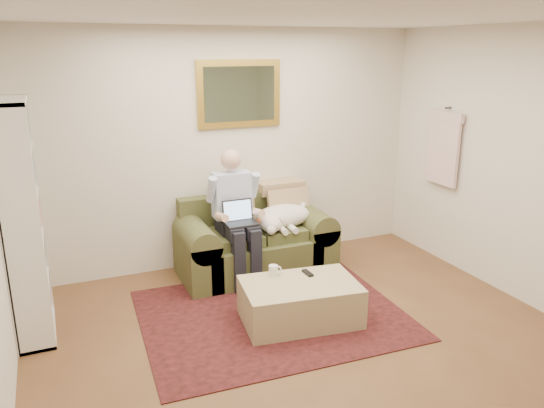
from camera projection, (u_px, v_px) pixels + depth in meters
room_shell at (321, 198)px, 3.96m from camera, size 4.51×5.00×2.61m
rug at (272, 314)px, 4.91m from camera, size 2.42×1.97×0.01m
sofa at (255, 247)px, 5.79m from camera, size 1.64×0.83×0.99m
seated_man at (237, 218)px, 5.45m from camera, size 0.54×0.77×1.38m
laptop at (240, 217)px, 5.38m from camera, size 0.32×0.25×0.23m
sleeping_dog at (283, 216)px, 5.73m from camera, size 0.68×0.43×0.25m
ottoman at (300, 302)px, 4.75m from camera, size 1.09×0.77×0.37m
coffee_mug at (273, 271)px, 4.84m from camera, size 0.08×0.08×0.10m
tv_remote at (308, 273)px, 4.89m from camera, size 0.05×0.15×0.02m
bookshelf at (23, 222)px, 4.36m from camera, size 0.28×0.80×2.00m
wall_mirror at (239, 94)px, 5.70m from camera, size 0.94×0.04×0.72m
hanging_shirt at (443, 144)px, 5.87m from camera, size 0.06×0.52×0.90m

